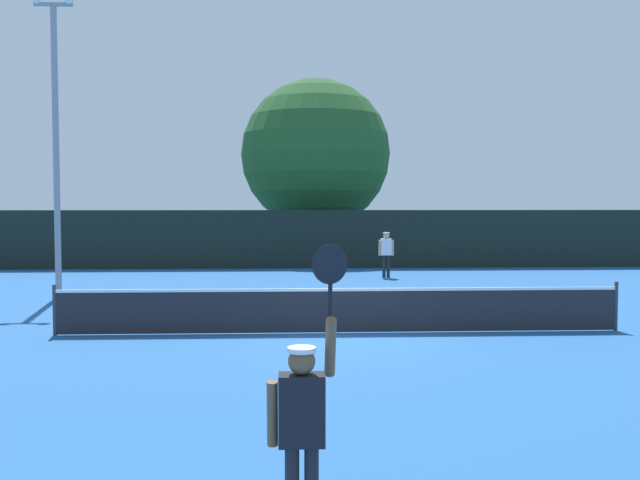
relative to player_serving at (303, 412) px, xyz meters
name	(u,v)px	position (x,y,z in m)	size (l,w,h in m)	color
ground_plane	(340,333)	(1.00, 9.25, -1.06)	(120.00, 120.00, 0.00)	#235693
tennis_net	(340,309)	(1.00, 9.25, -0.55)	(12.07, 0.08, 1.07)	#232328
perimeter_fence	(314,239)	(1.00, 24.26, 0.17)	(39.43, 0.12, 2.47)	black
player_serving	(303,412)	(0.00, 0.00, 0.00)	(0.67, 0.39, 2.44)	black
player_receiving	(386,250)	(3.54, 20.35, -0.03)	(0.57, 0.25, 1.68)	white
tennis_ball	(343,313)	(1.25, 11.77, -1.03)	(0.07, 0.07, 0.07)	#CCE033
light_pole	(56,128)	(-6.83, 15.32, 3.88)	(1.18, 0.28, 8.74)	gray
large_tree	(316,154)	(1.28, 29.24, 4.09)	(7.31, 7.31, 8.82)	brown
parked_car_near	(144,243)	(-7.19, 29.70, -0.29)	(2.42, 4.41, 1.69)	#B7B7BC
parked_car_mid	(436,242)	(7.50, 30.28, -0.29)	(1.96, 4.23, 1.69)	black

